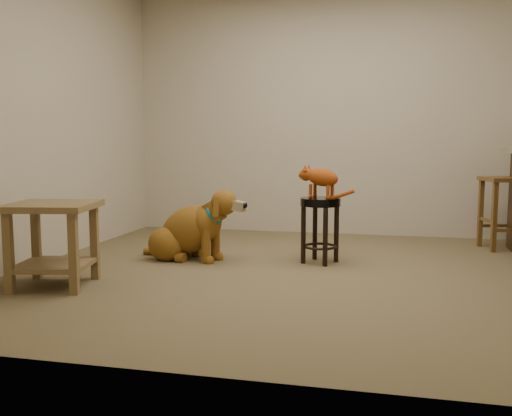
% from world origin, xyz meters
% --- Properties ---
extents(floor, '(4.50, 4.00, 0.01)m').
position_xyz_m(floor, '(0.00, 0.00, 0.00)').
color(floor, brown).
rests_on(floor, ground).
extents(room_shell, '(4.54, 4.04, 2.62)m').
position_xyz_m(room_shell, '(0.00, 0.00, 1.68)').
color(room_shell, beige).
rests_on(room_shell, ground).
extents(padded_stool, '(0.36, 0.36, 0.54)m').
position_xyz_m(padded_stool, '(0.00, 0.43, 0.38)').
color(padded_stool, black).
rests_on(padded_stool, ground).
extents(wood_stool, '(0.45, 0.45, 0.67)m').
position_xyz_m(wood_stool, '(1.58, 1.43, 0.35)').
color(wood_stool, brown).
rests_on(wood_stool, ground).
extents(side_table, '(0.66, 0.66, 0.58)m').
position_xyz_m(side_table, '(-1.69, -0.77, 0.38)').
color(side_table, brown).
rests_on(side_table, ground).
extents(golden_retriever, '(1.00, 0.55, 0.65)m').
position_xyz_m(golden_retriever, '(-1.09, 0.31, 0.24)').
color(golden_retriever, brown).
rests_on(golden_retriever, ground).
extents(tabby_kitten, '(0.47, 0.23, 0.30)m').
position_xyz_m(tabby_kitten, '(-0.01, 0.44, 0.70)').
color(tabby_kitten, '#973C0F').
rests_on(tabby_kitten, padded_stool).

